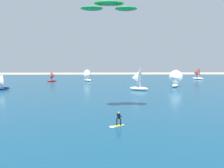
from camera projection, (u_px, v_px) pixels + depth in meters
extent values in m
cube|color=navy|center=(108.00, 88.00, 58.01)|extent=(160.00, 90.00, 0.10)
cube|color=yellow|center=(119.00, 125.00, 26.12)|extent=(1.41, 1.15, 0.05)
cylinder|color=black|center=(117.00, 122.00, 26.06)|extent=(0.14, 0.14, 0.80)
cylinder|color=black|center=(120.00, 122.00, 26.07)|extent=(0.14, 0.14, 0.80)
cube|color=black|center=(119.00, 116.00, 25.98)|extent=(0.38, 0.42, 0.60)
sphere|color=tan|center=(119.00, 113.00, 25.93)|extent=(0.22, 0.22, 0.22)
cylinder|color=black|center=(118.00, 115.00, 26.20)|extent=(0.47, 0.36, 0.39)
cylinder|color=black|center=(120.00, 116.00, 25.84)|extent=(0.47, 0.36, 0.39)
ellipsoid|color=white|center=(112.00, 127.00, 25.57)|extent=(0.89, 0.92, 0.08)
ellipsoid|color=#198C3F|center=(109.00, 3.00, 27.43)|extent=(3.79, 2.32, 0.44)
ellipsoid|color=#198C3F|center=(92.00, 8.00, 27.43)|extent=(2.79, 2.30, 0.44)
ellipsoid|color=#198C3F|center=(126.00, 9.00, 27.59)|extent=(2.79, 2.30, 0.44)
ellipsoid|color=navy|center=(2.00, 88.00, 54.71)|extent=(3.56, 3.08, 0.66)
cylinder|color=silver|center=(2.00, 80.00, 54.56)|extent=(0.11, 0.11, 3.53)
ellipsoid|color=white|center=(198.00, 78.00, 80.34)|extent=(3.85, 3.41, 0.72)
cylinder|color=silver|center=(199.00, 72.00, 79.95)|extent=(0.12, 0.12, 3.85)
cone|color=#D84C3F|center=(196.00, 72.00, 80.48)|extent=(3.31, 3.58, 3.23)
ellipsoid|color=silver|center=(88.00, 80.00, 74.46)|extent=(3.44, 3.46, 0.68)
cylinder|color=silver|center=(87.00, 74.00, 74.31)|extent=(0.11, 0.11, 3.63)
cone|color=silver|center=(89.00, 74.00, 73.79)|extent=(3.29, 3.27, 3.05)
ellipsoid|color=white|center=(175.00, 85.00, 60.32)|extent=(3.33, 4.40, 0.79)
cylinder|color=silver|center=(176.00, 76.00, 60.19)|extent=(0.13, 0.13, 4.22)
cone|color=white|center=(175.00, 77.00, 59.41)|extent=(4.00, 3.34, 3.55)
ellipsoid|color=silver|center=(139.00, 88.00, 54.01)|extent=(4.86, 3.18, 0.86)
cylinder|color=silver|center=(140.00, 77.00, 53.60)|extent=(0.14, 0.14, 4.60)
cone|color=white|center=(136.00, 78.00, 53.98)|extent=(3.31, 4.34, 3.86)
ellipsoid|color=maroon|center=(52.00, 81.00, 73.00)|extent=(3.28, 1.53, 0.59)
cylinder|color=silver|center=(51.00, 75.00, 72.75)|extent=(0.10, 0.10, 3.16)
cone|color=#D84C3F|center=(53.00, 75.00, 72.89)|extent=(1.75, 2.83, 2.65)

